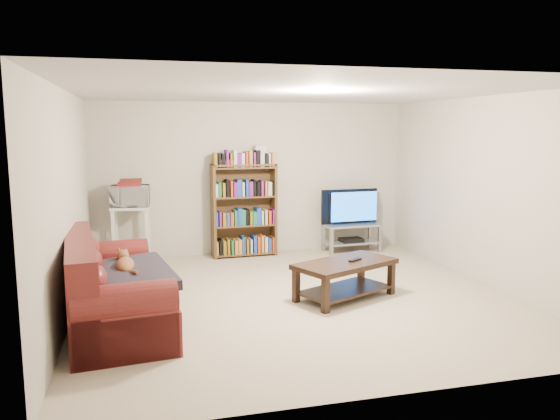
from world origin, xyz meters
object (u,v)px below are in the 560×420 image
object	(u,v)px
coffee_table	(345,273)
tv_stand	(351,233)
sofa	(108,294)
bookshelf	(244,209)

from	to	relation	value
coffee_table	tv_stand	size ratio (longest dim) A/B	1.47
tv_stand	sofa	bearing A→B (deg)	-148.09
tv_stand	bookshelf	size ratio (longest dim) A/B	0.64
tv_stand	coffee_table	bearing A→B (deg)	-116.60
tv_stand	bookshelf	bearing A→B (deg)	172.51
coffee_table	tv_stand	xyz separation A→B (m)	(1.01, 2.32, 0.00)
sofa	tv_stand	xyz separation A→B (m)	(3.67, 2.57, -0.01)
bookshelf	coffee_table	bearing A→B (deg)	-75.16
bookshelf	sofa	bearing A→B (deg)	-127.37
sofa	tv_stand	size ratio (longest dim) A/B	2.41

